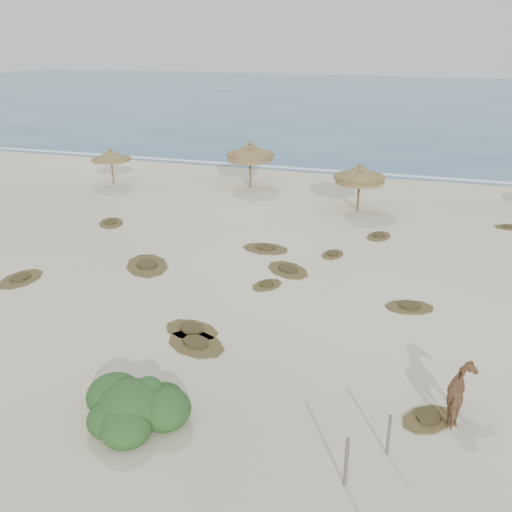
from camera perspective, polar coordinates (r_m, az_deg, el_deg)
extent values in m
plane|color=beige|center=(20.04, -0.40, -8.28)|extent=(160.00, 160.00, 0.00)
cube|color=#274F75|center=(92.24, 14.34, 14.81)|extent=(200.00, 100.00, 0.01)
cube|color=white|center=(44.02, 10.00, 8.22)|extent=(70.00, 0.60, 0.01)
cylinder|color=brown|center=(41.10, -14.17, 8.29)|extent=(0.11, 0.11, 1.89)
cylinder|color=olive|center=(40.93, -14.27, 9.35)|extent=(3.16, 3.16, 0.16)
cone|color=olive|center=(40.87, -14.31, 9.76)|extent=(3.06, 3.06, 0.68)
cone|color=olive|center=(40.79, -14.37, 10.32)|extent=(0.32, 0.32, 0.20)
cylinder|color=brown|center=(38.87, -0.59, 8.38)|extent=(0.12, 0.12, 2.14)
cylinder|color=olive|center=(38.68, -0.59, 9.66)|extent=(4.03, 4.03, 0.18)
cone|color=olive|center=(38.61, -0.59, 10.15)|extent=(3.90, 3.90, 0.76)
cone|color=olive|center=(38.52, -0.60, 10.82)|extent=(0.37, 0.37, 0.22)
cylinder|color=brown|center=(39.65, -0.56, 8.76)|extent=(0.13, 0.13, 2.29)
cylinder|color=olive|center=(39.45, -0.56, 10.11)|extent=(3.33, 3.33, 0.20)
cone|color=olive|center=(39.38, -0.57, 10.62)|extent=(3.22, 3.22, 0.82)
cone|color=olive|center=(39.29, -0.57, 11.32)|extent=(0.39, 0.39, 0.24)
cylinder|color=brown|center=(34.19, 10.24, 6.02)|extent=(0.11, 0.11, 1.96)
cylinder|color=olive|center=(33.99, 10.34, 7.34)|extent=(2.80, 2.80, 0.17)
cone|color=olive|center=(33.91, 10.37, 7.84)|extent=(2.71, 2.71, 0.70)
cone|color=olive|center=(33.82, 10.42, 8.53)|extent=(0.34, 0.34, 0.21)
cylinder|color=brown|center=(34.66, 10.21, 6.37)|extent=(0.12, 0.12, 2.11)
cylinder|color=olive|center=(34.44, 10.30, 7.77)|extent=(3.96, 3.96, 0.18)
cone|color=olive|center=(34.37, 10.34, 8.31)|extent=(3.82, 3.82, 0.75)
cone|color=olive|center=(34.27, 10.39, 9.04)|extent=(0.36, 0.36, 0.22)
imported|color=#906041|center=(16.99, 19.85, -12.97)|extent=(0.87, 1.73, 1.43)
cylinder|color=#6B6050|center=(14.23, 9.02, -19.68)|extent=(0.12, 0.12, 1.33)
cylinder|color=#6B6050|center=(15.29, 13.14, -17.03)|extent=(0.09, 0.09, 1.18)
ellipsoid|color=#2F5725|center=(16.32, -12.34, -14.51)|extent=(1.85, 1.85, 1.39)
ellipsoid|color=#2F5725|center=(16.23, -9.16, -14.88)|extent=(1.48, 1.48, 1.11)
ellipsoid|color=#2F5725|center=(16.93, -13.96, -13.39)|extent=(1.57, 1.57, 1.18)
ellipsoid|color=#2F5725|center=(15.88, -12.85, -16.33)|extent=(1.39, 1.39, 1.04)
ellipsoid|color=#2F5725|center=(16.26, -14.28, -15.54)|extent=(1.29, 1.29, 0.97)
ellipsoid|color=#2F5725|center=(16.79, -9.18, -13.88)|extent=(1.11, 1.11, 0.83)
ellipsoid|color=#2F5725|center=(16.34, -10.76, -12.92)|extent=(0.83, 0.83, 0.62)
ellipsoid|color=#2F5725|center=(16.29, -13.16, -13.06)|extent=(0.74, 0.74, 0.55)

